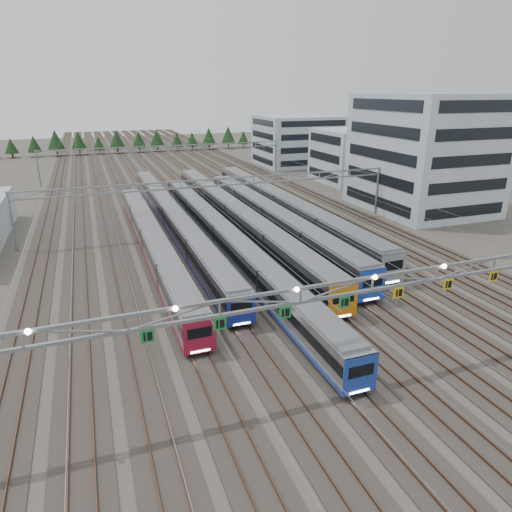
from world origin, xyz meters
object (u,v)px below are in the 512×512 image
object	(u,v)px
depot_bldg_north	(299,140)
gantry_far	(166,152)
train_e	(271,218)
depot_bldg_south	(424,153)
train_b	(172,217)
train_c	(223,237)
train_f	(282,206)
depot_bldg_mid	(351,156)
train_d	(234,215)
gantry_near	(372,287)
train_a	(152,241)
gantry_mid	(218,188)

from	to	relation	value
depot_bldg_north	gantry_far	bearing A→B (deg)	-165.76
train_e	depot_bldg_south	world-z (taller)	depot_bldg_south
train_b	train_c	xyz separation A→B (m)	(4.50, -12.12, 0.00)
train_f	depot_bldg_mid	bearing A→B (deg)	41.90
train_d	train_f	size ratio (longest dim) A/B	1.09
train_f	depot_bldg_north	size ratio (longest dim) A/B	2.71
gantry_far	depot_bldg_mid	world-z (taller)	depot_bldg_mid
train_d	depot_bldg_mid	xyz separation A→B (m)	(36.97, 27.32, 3.69)
depot_bldg_north	train_d	bearing A→B (deg)	-123.73
depot_bldg_mid	gantry_far	bearing A→B (deg)	155.32
train_e	gantry_far	distance (m)	49.94
train_b	train_c	distance (m)	12.93
gantry_near	depot_bldg_north	bearing A→B (deg)	67.58
train_c	train_f	world-z (taller)	train_f
train_e	train_a	bearing A→B (deg)	-167.58
depot_bldg_south	depot_bldg_north	bearing A→B (deg)	87.93
train_b	depot_bldg_mid	distance (m)	52.28
train_b	depot_bldg_mid	bearing A→B (deg)	28.14
train_e	depot_bldg_mid	xyz separation A→B (m)	(32.47, 31.28, 3.66)
train_f	depot_bldg_north	bearing A→B (deg)	62.25
depot_bldg_mid	train_b	bearing A→B (deg)	-151.86
gantry_mid	depot_bldg_north	xyz separation A→B (m)	(39.17, 54.94, 0.30)
depot_bldg_mid	gantry_near	bearing A→B (deg)	-120.34
train_f	depot_bldg_south	bearing A→B (deg)	-3.32
train_d	gantry_far	world-z (taller)	gantry_far
gantry_mid	depot_bldg_mid	bearing A→B (deg)	34.52
gantry_far	train_c	bearing A→B (deg)	-92.35
train_b	gantry_near	size ratio (longest dim) A/B	1.18
train_d	gantry_mid	size ratio (longest dim) A/B	1.16
train_f	depot_bldg_south	world-z (taller)	depot_bldg_south
train_c	gantry_near	world-z (taller)	gantry_near
train_a	train_b	bearing A→B (deg)	67.11
depot_bldg_north	train_b	bearing A→B (deg)	-131.15
train_d	gantry_mid	bearing A→B (deg)	171.32
gantry_near	depot_bldg_mid	distance (m)	77.75
train_d	train_a	bearing A→B (deg)	-149.60
gantry_near	depot_bldg_mid	world-z (taller)	depot_bldg_mid
train_a	train_d	size ratio (longest dim) A/B	0.79
gantry_near	train_d	bearing A→B (deg)	86.69
train_c	depot_bldg_north	world-z (taller)	depot_bldg_north
train_e	depot_bldg_mid	bearing A→B (deg)	43.93
train_e	train_f	xyz separation A→B (m)	(4.50, 6.18, 0.05)
train_b	train_d	size ratio (longest dim) A/B	1.02
gantry_far	depot_bldg_north	xyz separation A→B (m)	(39.17, 9.94, 0.30)
train_c	depot_bldg_south	bearing A→B (deg)	14.37
gantry_mid	depot_bldg_north	distance (m)	67.47
train_c	gantry_mid	bearing A→B (deg)	76.97
train_f	depot_bldg_mid	xyz separation A→B (m)	(27.97, 25.10, 3.61)
train_a	train_f	size ratio (longest dim) A/B	0.87
depot_bldg_north	train_c	bearing A→B (deg)	-122.64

